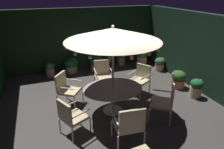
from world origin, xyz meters
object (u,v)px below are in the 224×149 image
potted_plant_left_far (97,63)px  potted_plant_front_corner (196,88)px  patio_chair_north (66,87)px  patio_chair_east (129,124)px  patio_chair_south (140,77)px  potted_plant_back_right (121,59)px  potted_plant_back_left (178,79)px  patio_dining_table (113,92)px  patio_chair_northeast (71,115)px  potted_plant_right_near (71,65)px  patio_umbrella (113,35)px  patio_chair_southeast (165,100)px  potted_plant_left_near (50,69)px  potted_plant_back_center (160,64)px  potted_plant_right_far (142,57)px  patio_chair_southwest (103,73)px

potted_plant_left_far → potted_plant_front_corner: bearing=-54.8°
patio_chair_north → patio_chair_east: patio_chair_east is taller
patio_chair_south → potted_plant_back_right: size_ratio=1.67×
patio_chair_east → potted_plant_back_left: size_ratio=1.66×
patio_dining_table → potted_plant_back_left: 2.83m
patio_chair_northeast → potted_plant_right_near: bearing=80.4°
patio_chair_north → patio_umbrella: bearing=-35.6°
patio_chair_northeast → patio_chair_southeast: patio_chair_southeast is taller
patio_chair_east → potted_plant_front_corner: (2.99, 1.27, -0.26)m
potted_plant_back_right → potted_plant_right_near: (-2.34, -0.07, 0.03)m
patio_dining_table → patio_chair_southeast: (1.16, -0.86, -0.05)m
patio_dining_table → potted_plant_left_near: bearing=115.2°
patio_chair_south → potted_plant_back_center: (1.77, 1.54, -0.27)m
patio_chair_east → patio_chair_south: patio_chair_east is taller
patio_chair_east → potted_plant_right_far: 5.38m
patio_dining_table → patio_chair_east: (-0.15, -1.45, -0.03)m
patio_dining_table → patio_chair_north: patio_chair_north is taller
potted_plant_back_center → potted_plant_front_corner: bearing=-94.5°
patio_dining_table → patio_chair_southeast: patio_chair_southeast is taller
patio_dining_table → potted_plant_right_near: patio_dining_table is taller
patio_dining_table → potted_plant_right_near: size_ratio=2.68×
potted_plant_right_far → potted_plant_left_near: bearing=179.6°
patio_chair_northeast → patio_chair_north: bearing=85.3°
patio_dining_table → potted_plant_right_near: bearing=100.4°
patio_chair_south → potted_plant_front_corner: bearing=-29.6°
patio_chair_southwest → potted_plant_back_center: size_ratio=1.83×
patio_dining_table → potted_plant_left_far: 3.25m
patio_chair_southeast → potted_plant_left_far: size_ratio=1.50×
patio_chair_southwest → potted_plant_back_center: patio_chair_southwest is taller
potted_plant_back_left → patio_umbrella: bearing=-167.2°
patio_chair_east → potted_plant_back_left: 3.57m
potted_plant_left_far → potted_plant_back_right: (1.27, 0.25, -0.04)m
patio_chair_east → patio_chair_southwest: size_ratio=1.01×
potted_plant_right_far → potted_plant_right_near: potted_plant_right_far is taller
potted_plant_back_center → potted_plant_right_near: bearing=162.9°
patio_chair_southwest → patio_umbrella: bearing=-96.6°
patio_chair_south → potted_plant_left_near: bearing=138.3°
patio_chair_north → patio_chair_southeast: size_ratio=1.02×
potted_plant_back_left → potted_plant_left_near: (-4.24, 2.56, -0.01)m
patio_dining_table → potted_plant_left_near: size_ratio=2.74×
patio_umbrella → patio_chair_southeast: (1.16, -0.86, -1.66)m
patio_chair_south → potted_plant_right_near: patio_chair_south is taller
potted_plant_right_far → potted_plant_left_near: potted_plant_right_far is taller
patio_dining_table → potted_plant_back_left: (2.74, 0.62, -0.30)m
potted_plant_right_far → potted_plant_left_far: (-2.18, 0.06, -0.02)m
potted_plant_back_left → potted_plant_right_far: 2.53m
patio_chair_north → potted_plant_right_near: bearing=77.6°
patio_chair_south → potted_plant_back_right: bearing=80.3°
potted_plant_right_far → potted_plant_left_far: 2.18m
potted_plant_left_far → potted_plant_back_right: 1.29m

